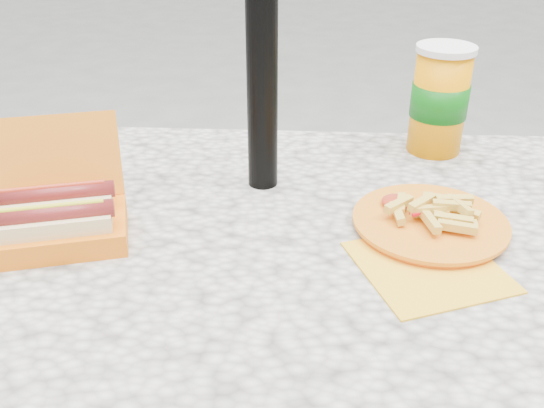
{
  "coord_description": "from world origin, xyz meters",
  "views": [
    {
      "loc": [
        0.07,
        -0.77,
        1.23
      ],
      "look_at": [
        0.03,
        -0.0,
        0.8
      ],
      "focal_mm": 40.0,
      "sensor_mm": 36.0,
      "label": 1
    }
  ],
  "objects": [
    {
      "name": "picnic_table",
      "position": [
        0.0,
        0.0,
        0.64
      ],
      "size": [
        1.2,
        0.8,
        0.75
      ],
      "color": "beige",
      "rests_on": "ground"
    },
    {
      "name": "hotdog_box",
      "position": [
        -0.29,
        -0.04,
        0.79
      ],
      "size": [
        0.24,
        0.22,
        0.16
      ],
      "rotation": [
        0.0,
        0.0,
        0.28
      ],
      "color": "orange",
      "rests_on": "picnic_table"
    },
    {
      "name": "fries_plate",
      "position": [
        0.26,
        0.02,
        0.76
      ],
      "size": [
        0.25,
        0.34,
        0.05
      ],
      "rotation": [
        0.0,
        0.0,
        0.12
      ],
      "color": "gold",
      "rests_on": "picnic_table"
    },
    {
      "name": "soda_cup",
      "position": [
        0.32,
        0.32,
        0.85
      ],
      "size": [
        0.11,
        0.11,
        0.2
      ],
      "rotation": [
        0.0,
        0.0,
        0.16
      ],
      "color": "#FF9200",
      "rests_on": "picnic_table"
    }
  ]
}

